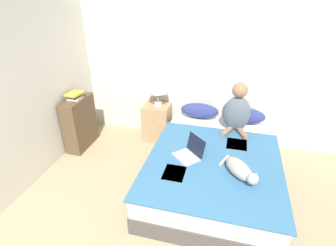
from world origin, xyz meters
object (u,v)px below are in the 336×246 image
laptop_open (190,153)px  nightstand (157,122)px  pillow_near (200,111)px  bookshelf (80,123)px  pillow_far (245,116)px  cat_tabby (240,170)px  table_lamp (158,85)px  bed (214,168)px  person_sitting (237,111)px  book_stack_top (75,96)px

laptop_open → nightstand: bearing=169.3°
pillow_near → bookshelf: size_ratio=0.72×
pillow_far → laptop_open: laptop_open is taller
cat_tabby → nightstand: bearing=-172.1°
pillow_near → nightstand: 0.71m
pillow_far → cat_tabby: bearing=-91.9°
table_lamp → pillow_near: bearing=4.5°
bed → bookshelf: bearing=170.1°
bed → person_sitting: (0.21, 0.64, 0.52)m
laptop_open → table_lamp: (-0.68, 1.00, 0.42)m
bed → laptop_open: size_ratio=5.12×
person_sitting → table_lamp: person_sitting is taller
person_sitting → laptop_open: bearing=-121.9°
person_sitting → book_stack_top: 2.28m
pillow_near → table_lamp: size_ratio=1.26×
pillow_near → book_stack_top: (-1.73, -0.55, 0.28)m
pillow_near → table_lamp: bearing=-175.5°
pillow_far → bookshelf: size_ratio=0.72×
laptop_open → book_stack_top: size_ratio=1.55×
cat_tabby → bookshelf: bearing=-145.8°
pillow_far → cat_tabby: size_ratio=1.06×
pillow_near → table_lamp: table_lamp is taller
person_sitting → table_lamp: (-1.17, 0.21, 0.18)m
nightstand → book_stack_top: (-1.06, -0.50, 0.54)m
pillow_near → pillow_far: (0.66, 0.00, 0.00)m
cat_tabby → laptop_open: 0.62m
cat_tabby → bookshelf: 2.46m
laptop_open → person_sitting: bearing=102.1°
laptop_open → book_stack_top: (-1.77, 0.50, 0.34)m
bookshelf → bed: bearing=-9.9°
pillow_near → person_sitting: size_ratio=0.83×
bed → book_stack_top: bearing=170.3°
table_lamp → bed: bearing=-41.3°
bed → pillow_near: pillow_near is taller
laptop_open → bookshelf: size_ratio=0.51×
laptop_open → nightstand: size_ratio=0.69×
cat_tabby → pillow_far: bearing=139.8°
bed → cat_tabby: size_ratio=3.83×
nightstand → bookshelf: bearing=-155.1°
cat_tabby → person_sitting: bearing=146.4°
pillow_far → nightstand: 1.35m
pillow_near → table_lamp: (-0.64, -0.05, 0.36)m
bed → cat_tabby: bearing=-52.6°
bed → person_sitting: person_sitting is taller
bed → person_sitting: 0.85m
laptop_open → table_lamp: size_ratio=0.89×
cat_tabby → pillow_near: bearing=167.6°
person_sitting → cat_tabby: bearing=-85.3°
table_lamp → person_sitting: bearing=-10.2°
cat_tabby → bookshelf: size_ratio=0.68×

